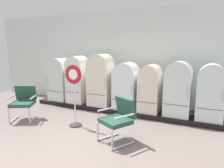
% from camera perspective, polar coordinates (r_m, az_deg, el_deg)
% --- Properties ---
extents(ground, '(12.00, 10.00, 0.05)m').
position_cam_1_polar(ground, '(4.11, -13.58, -19.17)').
color(ground, '#71625F').
extents(back_wall, '(11.76, 0.12, 3.18)m').
position_cam_1_polar(back_wall, '(6.83, 5.55, 7.00)').
color(back_wall, silver).
rests_on(back_wall, ground).
extents(display_plinth, '(6.17, 0.95, 0.13)m').
position_cam_1_polar(display_plinth, '(6.51, 3.41, -6.93)').
color(display_plinth, black).
rests_on(display_plinth, ground).
extents(refrigerator_0, '(0.69, 0.64, 1.49)m').
position_cam_1_polar(refrigerator_0, '(7.42, -14.27, 1.59)').
color(refrigerator_0, silver).
rests_on(refrigerator_0, display_plinth).
extents(refrigerator_1, '(0.62, 0.62, 1.57)m').
position_cam_1_polar(refrigerator_1, '(6.96, -9.62, 1.68)').
color(refrigerator_1, white).
rests_on(refrigerator_1, display_plinth).
extents(refrigerator_2, '(0.72, 0.68, 1.65)m').
position_cam_1_polar(refrigerator_2, '(6.52, -3.09, 1.55)').
color(refrigerator_2, silver).
rests_on(refrigerator_2, display_plinth).
extents(refrigerator_3, '(0.69, 0.68, 1.41)m').
position_cam_1_polar(refrigerator_3, '(6.18, 3.99, -0.18)').
color(refrigerator_3, white).
rests_on(refrigerator_3, display_plinth).
extents(refrigerator_4, '(0.58, 0.70, 1.37)m').
position_cam_1_polar(refrigerator_4, '(5.97, 10.60, -0.83)').
color(refrigerator_4, silver).
rests_on(refrigerator_4, display_plinth).
extents(refrigerator_5, '(0.68, 0.61, 1.49)m').
position_cam_1_polar(refrigerator_5, '(5.78, 17.92, -0.91)').
color(refrigerator_5, silver).
rests_on(refrigerator_5, display_plinth).
extents(refrigerator_6, '(0.64, 0.62, 1.44)m').
position_cam_1_polar(refrigerator_6, '(5.74, 25.86, -1.72)').
color(refrigerator_6, silver).
rests_on(refrigerator_6, display_plinth).
extents(armchair_left, '(0.80, 0.83, 0.94)m').
position_cam_1_polar(armchair_left, '(6.13, -23.44, -4.23)').
color(armchair_left, silver).
rests_on(armchair_left, ground).
extents(armchair_right, '(0.80, 0.83, 0.94)m').
position_cam_1_polar(armchair_right, '(4.32, 1.86, -9.18)').
color(armchair_right, silver).
rests_on(armchair_right, ground).
extents(sign_stand, '(0.47, 0.32, 1.56)m').
position_cam_1_polar(sign_stand, '(5.18, -10.48, -3.34)').
color(sign_stand, '#2D2D30').
rests_on(sign_stand, ground).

